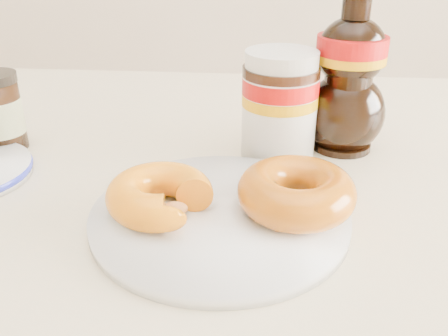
# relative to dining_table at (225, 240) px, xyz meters

# --- Properties ---
(dining_table) EXTENTS (1.40, 0.90, 0.75)m
(dining_table) POSITION_rel_dining_table_xyz_m (0.00, 0.00, 0.00)
(dining_table) COLOR beige
(dining_table) RESTS_ON ground
(plate) EXTENTS (0.26, 0.26, 0.01)m
(plate) POSITION_rel_dining_table_xyz_m (0.00, -0.09, 0.09)
(plate) COLOR white
(plate) RESTS_ON dining_table
(donut_bitten) EXTENTS (0.12, 0.12, 0.04)m
(donut_bitten) POSITION_rel_dining_table_xyz_m (-0.06, -0.09, 0.11)
(donut_bitten) COLOR orange
(donut_bitten) RESTS_ON plate
(donut_whole) EXTENTS (0.15, 0.15, 0.04)m
(donut_whole) POSITION_rel_dining_table_xyz_m (0.08, -0.08, 0.12)
(donut_whole) COLOR #A6510A
(donut_whole) RESTS_ON plate
(nutella_jar) EXTENTS (0.09, 0.09, 0.13)m
(nutella_jar) POSITION_rel_dining_table_xyz_m (0.06, 0.08, 0.15)
(nutella_jar) COLOR white
(nutella_jar) RESTS_ON dining_table
(syrup_bottle) EXTENTS (0.12, 0.11, 0.20)m
(syrup_bottle) POSITION_rel_dining_table_xyz_m (0.14, 0.11, 0.18)
(syrup_bottle) COLOR black
(syrup_bottle) RESTS_ON dining_table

